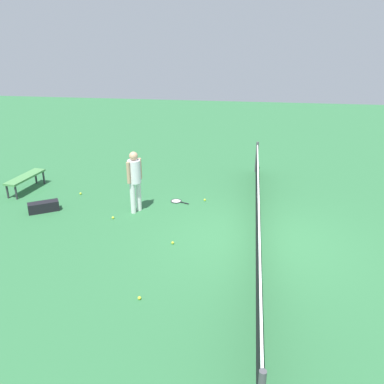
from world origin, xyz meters
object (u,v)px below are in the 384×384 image
tennis_ball_near_player (173,243)px  equipment_bag (42,207)px  tennis_ball_stray_left (81,194)px  player_near_side (135,177)px  tennis_ball_by_net (205,200)px  tennis_ball_midcourt (113,218)px  tennis_ball_baseline (139,298)px  courtside_bench (25,178)px  tennis_racket_near_player (177,201)px

tennis_ball_near_player → equipment_bag: (-1.24, -3.87, 0.11)m
tennis_ball_stray_left → player_near_side: bearing=65.5°
tennis_ball_near_player → tennis_ball_by_net: bearing=170.3°
tennis_ball_near_player → tennis_ball_midcourt: bearing=-120.9°
tennis_ball_midcourt → tennis_ball_baseline: bearing=26.6°
tennis_ball_baseline → courtside_bench: size_ratio=0.04×
player_near_side → courtside_bench: player_near_side is taller
tennis_ball_midcourt → tennis_ball_stray_left: bearing=-133.9°
tennis_ball_baseline → tennis_ball_stray_left: (-4.67, -3.13, 0.00)m
tennis_racket_near_player → tennis_ball_near_player: (2.45, 0.35, 0.02)m
tennis_ball_midcourt → courtside_bench: size_ratio=0.04×
player_near_side → tennis_ball_by_net: bearing=119.0°
player_near_side → equipment_bag: player_near_side is taller
tennis_ball_stray_left → tennis_ball_midcourt: bearing=46.1°
tennis_ball_by_net → tennis_ball_midcourt: 2.73m
tennis_ball_near_player → tennis_ball_stray_left: 4.20m
tennis_ball_near_player → tennis_ball_stray_left: bearing=-127.4°
tennis_ball_near_player → tennis_ball_by_net: (-2.62, 0.45, 0.00)m
tennis_ball_baseline → equipment_bag: size_ratio=0.08×
tennis_racket_near_player → tennis_ball_midcourt: (1.37, -1.47, 0.02)m
tennis_racket_near_player → tennis_ball_stray_left: bearing=-92.0°
player_near_side → tennis_ball_near_player: bearing=39.1°
tennis_ball_stray_left → equipment_bag: (1.32, -0.53, 0.11)m
tennis_ball_near_player → tennis_ball_stray_left: same height
tennis_ball_baseline → tennis_racket_near_player: bearing=-178.3°
tennis_ball_baseline → tennis_ball_midcourt: bearing=-153.4°
tennis_ball_baseline → tennis_ball_stray_left: size_ratio=1.00×
tennis_ball_baseline → player_near_side: bearing=-163.4°
player_near_side → tennis_ball_stray_left: 2.42m
tennis_racket_near_player → tennis_ball_baseline: size_ratio=9.15×
tennis_ball_by_net → tennis_ball_stray_left: 3.79m
player_near_side → tennis_racket_near_player: bearing=129.8°
tennis_ball_stray_left → courtside_bench: (-0.07, -1.77, 0.38)m
tennis_racket_near_player → tennis_ball_baseline: (4.57, 0.14, 0.02)m
tennis_ball_stray_left → tennis_ball_baseline: bearing=33.8°
equipment_bag → courtside_bench: bearing=-138.3°
tennis_racket_near_player → tennis_ball_midcourt: tennis_ball_midcourt is taller
player_near_side → tennis_racket_near_player: player_near_side is taller
tennis_ball_by_net → tennis_ball_baseline: size_ratio=1.00×
tennis_ball_by_net → tennis_racket_near_player: bearing=-78.0°
courtside_bench → equipment_bag: 1.88m
tennis_ball_by_net → tennis_ball_baseline: 4.78m
tennis_ball_midcourt → courtside_bench: 3.66m
tennis_ball_near_player → tennis_ball_by_net: 2.66m
tennis_ball_near_player → courtside_bench: courtside_bench is taller
tennis_ball_by_net → equipment_bag: equipment_bag is taller
player_near_side → equipment_bag: bearing=-81.1°
tennis_ball_near_player → equipment_bag: 4.07m
tennis_ball_by_net → equipment_bag: bearing=-72.2°
player_near_side → tennis_ball_by_net: 2.25m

